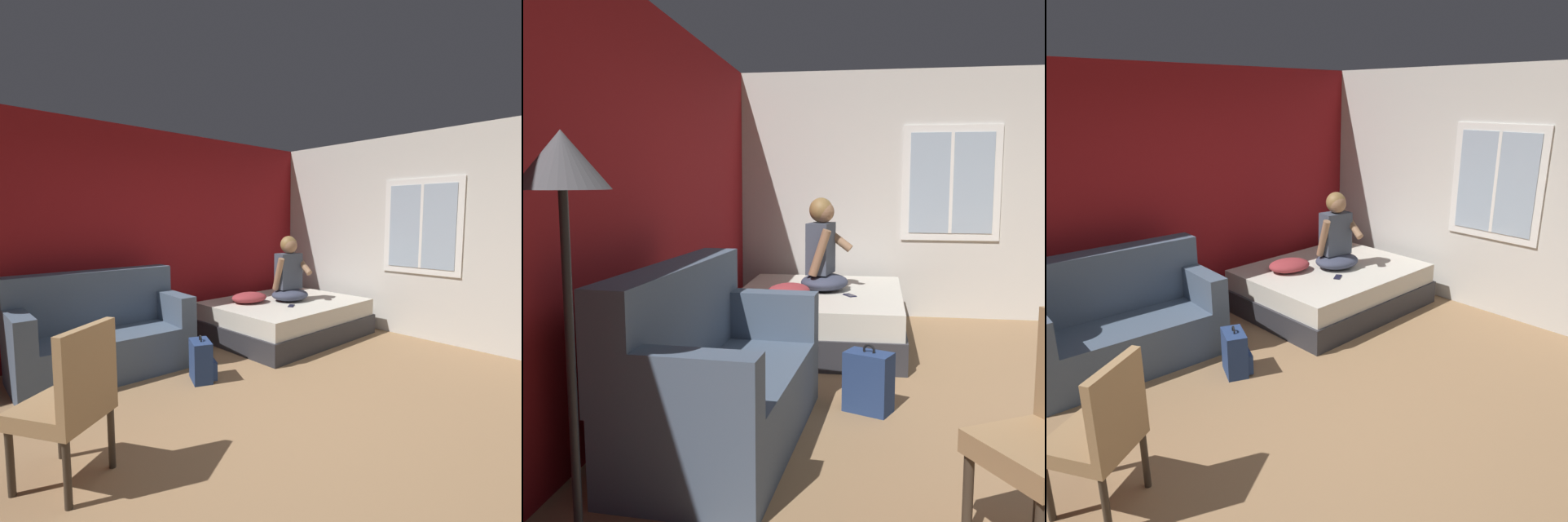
{
  "view_description": "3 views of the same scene",
  "coord_description": "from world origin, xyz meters",
  "views": [
    {
      "loc": [
        -2.14,
        -1.99,
        1.6
      ],
      "look_at": [
        1.01,
        1.31,
        1.11
      ],
      "focal_mm": 28.0,
      "sensor_mm": 36.0,
      "label": 1
    },
    {
      "loc": [
        -3.8,
        1.18,
        1.51
      ],
      "look_at": [
        0.58,
        1.85,
        0.93
      ],
      "focal_mm": 42.0,
      "sensor_mm": 36.0,
      "label": 2
    },
    {
      "loc": [
        -2.21,
        -2.17,
        2.37
      ],
      "look_at": [
        1.1,
        1.34,
        0.81
      ],
      "focal_mm": 35.0,
      "sensor_mm": 36.0,
      "label": 3
    }
  ],
  "objects": [
    {
      "name": "throw_pillow",
      "position": [
        1.4,
        1.94,
        0.55
      ],
      "size": [
        0.56,
        0.48,
        0.14
      ],
      "primitive_type": "ellipsoid",
      "rotation": [
        0.0,
        0.0,
        -0.27
      ],
      "color": "#993338",
      "rests_on": "bed"
    },
    {
      "name": "wall_back_accent",
      "position": [
        0.0,
        2.8,
        1.35
      ],
      "size": [
        11.08,
        0.16,
        2.7
      ],
      "primitive_type": "cube",
      "color": "maroon",
      "rests_on": "ground"
    },
    {
      "name": "cell_phone",
      "position": [
        1.64,
        1.42,
        0.48
      ],
      "size": [
        0.16,
        0.13,
        0.01
      ],
      "primitive_type": "cube",
      "rotation": [
        0.0,
        0.0,
        5.27
      ],
      "color": "black",
      "rests_on": "bed"
    },
    {
      "name": "backpack",
      "position": [
        0.11,
        1.22,
        0.19
      ],
      "size": [
        0.32,
        0.35,
        0.46
      ],
      "color": "navy",
      "rests_on": "ground"
    },
    {
      "name": "wall_side_with_window",
      "position": [
        3.12,
        0.01,
        1.35
      ],
      "size": [
        0.19,
        6.83,
        2.7
      ],
      "color": "silver",
      "rests_on": "ground"
    },
    {
      "name": "person_seated",
      "position": [
        1.89,
        1.69,
        0.84
      ],
      "size": [
        0.6,
        0.53,
        0.88
      ],
      "color": "#383D51",
      "rests_on": "bed"
    },
    {
      "name": "floor_lamp",
      "position": [
        -1.67,
        2.34,
        1.43
      ],
      "size": [
        0.36,
        0.36,
        1.7
      ],
      "color": "black",
      "rests_on": "ground"
    },
    {
      "name": "couch",
      "position": [
        -0.51,
        2.1,
        0.39
      ],
      "size": [
        1.75,
        0.92,
        1.04
      ],
      "color": "#47566B",
      "rests_on": "ground"
    },
    {
      "name": "bed",
      "position": [
        1.84,
        1.71,
        0.24
      ],
      "size": [
        2.0,
        1.57,
        0.48
      ],
      "color": "#2D2D33",
      "rests_on": "ground"
    }
  ]
}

